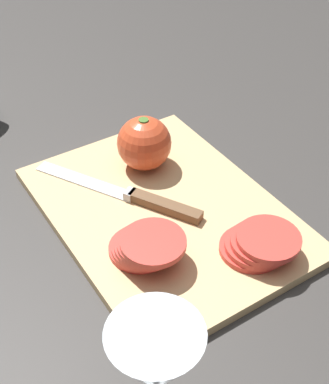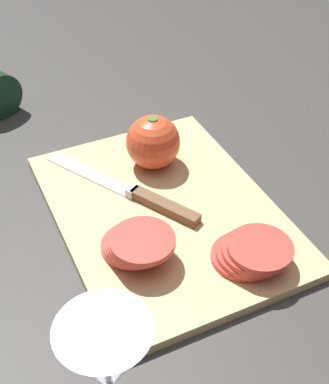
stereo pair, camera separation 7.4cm
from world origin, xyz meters
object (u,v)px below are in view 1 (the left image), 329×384
object	(u,v)px
whole_tomato	(144,143)
tomato_slice_stack_far	(260,244)
tomato_slice_stack_near	(147,245)
wine_glass	(156,368)
knife	(146,200)

from	to	relation	value
whole_tomato	tomato_slice_stack_far	bearing A→B (deg)	-173.36
tomato_slice_stack_near	tomato_slice_stack_far	distance (m)	0.14
tomato_slice_stack_far	whole_tomato	bearing A→B (deg)	6.64
wine_glass	knife	world-z (taller)	wine_glass
whole_tomato	tomato_slice_stack_near	distance (m)	0.19
wine_glass	whole_tomato	bearing A→B (deg)	-29.51
tomato_slice_stack_near	tomato_slice_stack_far	bearing A→B (deg)	-119.93
tomato_slice_stack_near	tomato_slice_stack_far	xyz separation A→B (m)	(-0.07, -0.13, -0.00)
knife	whole_tomato	bearing A→B (deg)	-59.73
knife	tomato_slice_stack_near	xyz separation A→B (m)	(-0.09, 0.05, 0.01)
whole_tomato	tomato_slice_stack_near	world-z (taller)	whole_tomato
tomato_slice_stack_near	whole_tomato	bearing A→B (deg)	-30.32
whole_tomato	knife	size ratio (longest dim) A/B	0.34
whole_tomato	tomato_slice_stack_far	world-z (taller)	whole_tomato
knife	tomato_slice_stack_far	distance (m)	0.18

